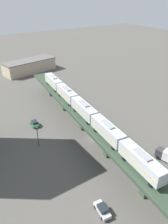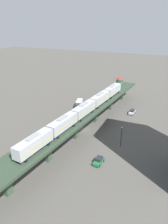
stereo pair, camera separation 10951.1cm
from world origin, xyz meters
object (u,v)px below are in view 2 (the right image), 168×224
at_px(subway_train, 84,109).
at_px(street_lamp, 121,135).
at_px(delivery_truck, 79,104).
at_px(street_car_green, 99,161).
at_px(street_car_silver, 132,112).
at_px(signal_hut, 120,81).

bearing_deg(subway_train, street_lamp, 168.91).
xyz_separation_m(delivery_truck, street_lamp, (-26.17, 25.17, 2.35)).
height_order(street_car_green, street_car_silver, same).
xyz_separation_m(signal_hut, street_car_silver, (-11.09, 19.03, -7.88)).
height_order(delivery_truck, street_lamp, street_lamp).
relative_size(street_car_green, delivery_truck, 0.60).
relative_size(delivery_truck, street_lamp, 1.08).
distance_m(signal_hut, street_lamp, 48.51).
relative_size(subway_train, signal_hut, 17.63).
distance_m(signal_hut, street_car_green, 59.09).
relative_size(street_car_silver, street_lamp, 0.66).
bearing_deg(street_car_green, street_car_silver, -91.83).
xyz_separation_m(subway_train, street_lamp, (-13.95, 2.73, -5.45)).
height_order(signal_hut, delivery_truck, signal_hut).
xyz_separation_m(signal_hut, street_car_green, (-9.85, 57.73, -7.88)).
bearing_deg(delivery_truck, subway_train, 118.59).
height_order(street_car_green, street_lamp, street_lamp).
height_order(subway_train, street_lamp, subway_train).
relative_size(street_car_silver, delivery_truck, 0.61).
distance_m(subway_train, street_car_silver, 28.70).
height_order(street_car_silver, street_lamp, street_lamp).
height_order(signal_hut, street_lamp, signal_hut).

